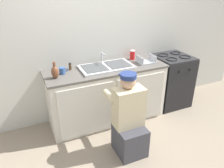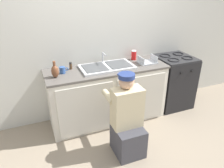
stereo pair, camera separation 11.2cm
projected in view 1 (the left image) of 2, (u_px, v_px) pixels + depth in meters
The scene contains 12 objects.
ground_plane at pixel (115, 128), 3.42m from camera, with size 12.00×12.00×0.00m, color gray.
back_wall at pixel (98, 40), 3.41m from camera, with size 6.00×0.10×2.50m, color silver.
counter_cabinet at pixel (107, 95), 3.47m from camera, with size 1.81×0.62×0.87m.
countertop at pixel (107, 69), 3.28m from camera, with size 1.85×0.62×0.03m, color #5B5651.
sink_double_basin at pixel (106, 67), 3.27m from camera, with size 0.80×0.44×0.19m.
stove_range at pixel (171, 80), 3.93m from camera, with size 0.61×0.62×0.93m.
plumber_person at pixel (129, 122), 2.79m from camera, with size 0.42×0.61×1.10m.
spice_bottle_pepper at pixel (70, 66), 3.18m from camera, with size 0.04×0.04×0.10m.
soda_cup_red at pixel (132, 55), 3.59m from camera, with size 0.08×0.08×0.15m.
coffee_mug at pixel (62, 71), 3.04m from camera, with size 0.13×0.08×0.09m.
dish_rack_tray at pixel (146, 61), 3.48m from camera, with size 0.28×0.22×0.11m.
vase_decorative at pixel (55, 72), 2.90m from camera, with size 0.10×0.10×0.23m.
Camera 1 is at (-1.18, -2.52, 2.11)m, focal length 35.00 mm.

